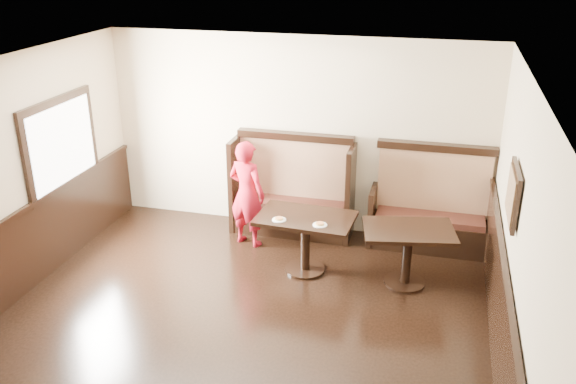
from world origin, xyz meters
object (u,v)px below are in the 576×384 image
(table_main, at_px, (305,229))
(child, at_px, (247,194))
(table_neighbor, at_px, (408,243))
(booth_main, at_px, (293,197))
(booth_neighbor, at_px, (430,214))

(table_main, relative_size, child, 0.82)
(table_neighbor, xyz_separation_m, child, (-2.22, 0.55, 0.19))
(booth_main, xyz_separation_m, table_main, (0.44, -1.12, 0.06))
(child, bearing_deg, table_neighbor, -177.38)
(table_neighbor, height_order, child, child)
(booth_neighbor, distance_m, child, 2.53)
(booth_main, bearing_deg, child, -131.47)
(table_main, xyz_separation_m, child, (-0.95, 0.55, 0.17))
(booth_neighbor, height_order, table_main, booth_neighbor)
(booth_main, relative_size, table_neighbor, 1.46)
(booth_main, xyz_separation_m, child, (-0.50, -0.57, 0.23))
(booth_main, bearing_deg, table_neighbor, -33.12)
(table_neighbor, bearing_deg, booth_neighbor, 67.21)
(child, bearing_deg, booth_neighbor, -150.39)
(booth_main, relative_size, booth_neighbor, 1.06)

